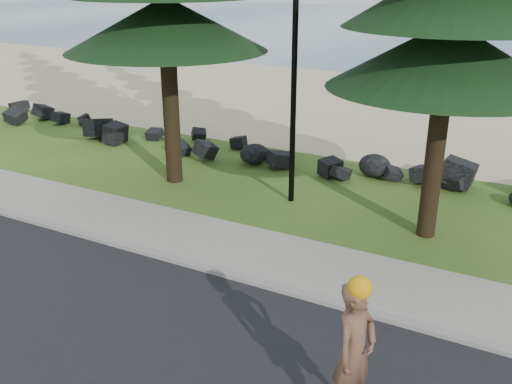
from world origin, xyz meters
TOP-DOWN VIEW (x-y plane):
  - ground at (0.00, 0.00)m, footprint 160.00×160.00m
  - road at (0.00, -4.50)m, footprint 160.00×7.00m
  - kerb at (0.00, -0.90)m, footprint 160.00×0.20m
  - sidewalk at (0.00, 0.20)m, footprint 160.00×2.00m
  - beach_sand at (0.00, 14.50)m, footprint 160.00×15.00m
  - ocean at (0.00, 51.00)m, footprint 160.00×58.00m
  - seawall_boulders at (0.00, 5.60)m, footprint 60.00×2.40m
  - lamp_post at (0.00, 3.20)m, footprint 0.25×0.14m
  - skateboarder at (3.89, -3.36)m, footprint 0.63×1.19m

SIDE VIEW (x-z plane):
  - ground at x=0.00m, z-range 0.00..0.00m
  - seawall_boulders at x=0.00m, z-range -0.55..0.55m
  - ocean at x=0.00m, z-range 0.00..0.01m
  - beach_sand at x=0.00m, z-range 0.00..0.01m
  - road at x=0.00m, z-range 0.00..0.02m
  - sidewalk at x=0.00m, z-range 0.00..0.08m
  - kerb at x=0.00m, z-range 0.00..0.10m
  - skateboarder at x=3.89m, z-range 0.01..2.16m
  - lamp_post at x=0.00m, z-range 0.06..8.20m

